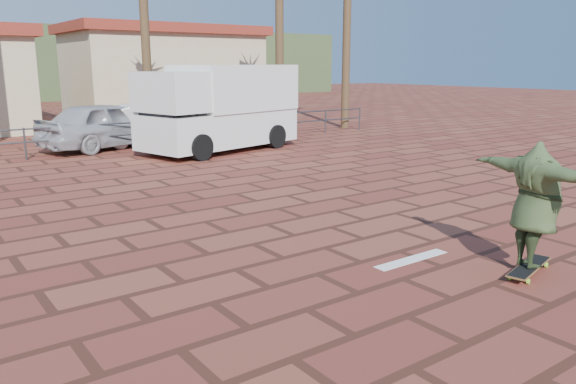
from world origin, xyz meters
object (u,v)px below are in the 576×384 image
Objects in this scene: longboard at (529,267)px; campervan at (220,106)px; car_white at (154,124)px; skateboarder at (536,205)px; car_silver at (107,125)px.

longboard is 13.08m from campervan.
longboard is 15.61m from car_white.
car_silver is (-0.69, 15.57, -0.18)m from skateboarder.
car_silver is at bearing 14.95° from skateboarder.
car_silver is at bearing 98.95° from car_white.
car_white is at bearing -107.38° from car_silver.
campervan is at bearing 2.28° from skateboarder.
skateboarder is 13.01m from campervan.
longboard is at bearing 38.99° from skateboarder.
skateboarder is (0.00, -0.00, 0.90)m from longboard.
car_silver reaches higher than car_white.
campervan reaches higher than car_silver.
skateboarder is 0.45× the size of car_silver.
car_white is at bearing 100.54° from campervan.
campervan reaches higher than longboard.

